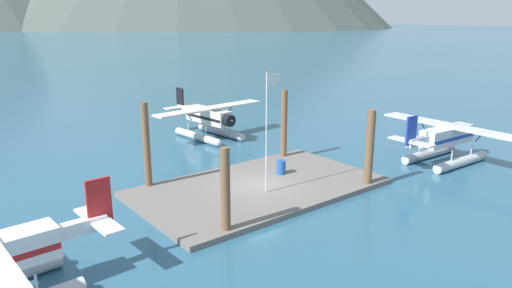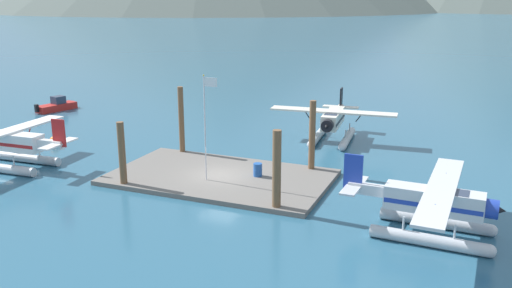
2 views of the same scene
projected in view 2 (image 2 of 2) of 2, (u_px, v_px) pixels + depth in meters
ground_plane at (220, 179)px, 35.89m from camera, size 1200.00×1200.00×0.00m
dock_platform at (220, 177)px, 35.85m from camera, size 14.43×8.47×0.30m
piling_near_left at (122, 155)px, 33.78m from camera, size 0.45×0.45×4.30m
piling_near_right at (277, 172)px, 29.93m from camera, size 0.49×0.49×4.76m
piling_far_left at (181, 121)px, 40.64m from camera, size 0.41×0.41×5.30m
piling_far_right at (312, 137)px, 36.58m from camera, size 0.44×0.44×5.06m
flagpole at (206, 117)px, 33.74m from camera, size 0.95×0.10×6.85m
fuel_drum at (258, 170)px, 35.48m from camera, size 0.62×0.62×0.88m
mooring_buoy at (54, 141)px, 44.01m from camera, size 0.73×0.73×0.73m
seaplane_white_port_aft at (12, 146)px, 37.95m from camera, size 7.98×10.45×3.84m
seaplane_cream_bow_right at (333, 123)px, 44.87m from camera, size 10.48×7.97×3.84m
seaplane_silver_stbd_aft at (434, 207)px, 26.98m from camera, size 7.98×10.45×3.84m
boat_red_open_west at (57, 106)px, 57.34m from camera, size 2.49×4.79×1.50m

